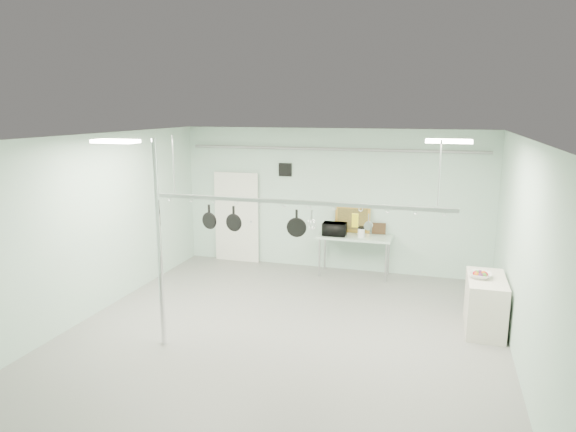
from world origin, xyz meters
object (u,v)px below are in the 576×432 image
(microwave, at_px, (335,229))
(fruit_bowl, at_px, (480,275))
(side_cabinet, at_px, (485,304))
(coffee_canister, at_px, (361,233))
(pot_rack, at_px, (296,200))
(skillet_left, at_px, (209,216))
(skillet_mid, at_px, (234,218))
(skillet_right, at_px, (297,223))
(prep_table, at_px, (355,239))
(chrome_pole, at_px, (159,245))

(microwave, xyz_separation_m, fruit_bowl, (2.87, -2.14, -0.10))
(side_cabinet, bearing_deg, coffee_canister, 138.78)
(side_cabinet, bearing_deg, microwave, 144.73)
(pot_rack, bearing_deg, skillet_left, 180.00)
(microwave, distance_m, skillet_left, 3.62)
(skillet_mid, bearing_deg, microwave, 81.62)
(fruit_bowl, relative_size, skillet_right, 0.84)
(prep_table, height_order, skillet_left, skillet_left)
(coffee_canister, xyz_separation_m, skillet_left, (-2.04, -3.20, 0.89))
(side_cabinet, bearing_deg, fruit_bowl, -165.76)
(fruit_bowl, xyz_separation_m, skillet_left, (-4.32, -1.07, 0.95))
(skillet_right, bearing_deg, prep_table, 75.22)
(prep_table, xyz_separation_m, side_cabinet, (2.55, -2.20, -0.38))
(fruit_bowl, bearing_deg, pot_rack, -159.31)
(prep_table, relative_size, coffee_canister, 8.15)
(prep_table, relative_size, skillet_mid, 4.01)
(skillet_mid, bearing_deg, skillet_left, -170.71)
(skillet_left, bearing_deg, side_cabinet, 26.17)
(chrome_pole, relative_size, side_cabinet, 2.67)
(chrome_pole, bearing_deg, coffee_canister, 59.09)
(skillet_left, distance_m, skillet_right, 1.49)
(prep_table, bearing_deg, skillet_mid, -113.77)
(pot_rack, bearing_deg, microwave, 90.56)
(side_cabinet, xyz_separation_m, skillet_right, (-2.95, -1.10, 1.42))
(skillet_left, distance_m, skillet_mid, 0.43)
(coffee_canister, height_order, skillet_right, skillet_right)
(microwave, bearing_deg, prep_table, -169.71)
(side_cabinet, height_order, coffee_canister, coffee_canister)
(microwave, height_order, coffee_canister, microwave)
(fruit_bowl, height_order, skillet_mid, skillet_mid)
(side_cabinet, bearing_deg, pot_rack, -159.55)
(chrome_pole, height_order, side_cabinet, chrome_pole)
(chrome_pole, bearing_deg, side_cabinet, 22.41)
(skillet_right, bearing_deg, fruit_bowl, 12.78)
(pot_rack, xyz_separation_m, skillet_right, (0.00, 0.00, -0.36))
(coffee_canister, bearing_deg, skillet_mid, -116.68)
(skillet_mid, height_order, skillet_right, same)
(microwave, bearing_deg, skillet_mid, 70.65)
(side_cabinet, bearing_deg, chrome_pole, -157.59)
(side_cabinet, xyz_separation_m, skillet_mid, (-4.00, -1.10, 1.44))
(fruit_bowl, bearing_deg, skillet_right, -159.28)
(fruit_bowl, bearing_deg, skillet_mid, -164.60)
(skillet_right, bearing_deg, skillet_left, 172.06)
(side_cabinet, xyz_separation_m, coffee_canister, (-2.40, 2.10, 0.55))
(prep_table, distance_m, skillet_mid, 3.76)
(fruit_bowl, bearing_deg, prep_table, 137.52)
(side_cabinet, height_order, pot_rack, pot_rack)
(prep_table, distance_m, side_cabinet, 3.39)
(skillet_left, height_order, skillet_mid, same)
(microwave, bearing_deg, skillet_right, 88.96)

